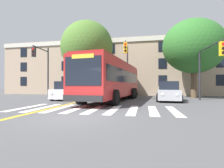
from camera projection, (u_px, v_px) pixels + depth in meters
The scene contains 14 objects.
ground_plane at pixel (72, 117), 7.49m from camera, with size 120.00×120.00×0.00m, color #4C4C4F.
crosswalk at pixel (95, 109), 10.14m from camera, with size 9.27×4.13×0.01m.
lane_line_yellow_inner at pixel (106, 95), 24.41m from camera, with size 0.12×36.00×0.01m, color gold.
lane_line_yellow_outer at pixel (107, 95), 24.37m from camera, with size 0.12×36.00×0.01m, color gold.
city_bus at pixel (113, 80), 15.83m from camera, with size 3.86×12.23×3.46m.
car_white_near_lane at pixel (67, 91), 16.88m from camera, with size 2.16×4.02×1.75m.
car_silver_far_lane at pixel (168, 92), 15.43m from camera, with size 2.27×4.42×1.73m.
car_grey_behind_bus at pixel (131, 89), 25.84m from camera, with size 2.17×4.35×1.81m.
traffic_light_near_corner at pixel (208, 61), 14.52m from camera, with size 0.60×4.44×5.03m.
traffic_light_far_corner at pixel (43, 63), 19.22m from camera, with size 0.55×3.30×5.80m.
traffic_light_overhead at pixel (127, 61), 18.69m from camera, with size 0.54×4.39×5.99m.
street_tree_curbside_large at pixel (194, 47), 19.25m from camera, with size 9.33×9.20×8.64m.
street_tree_curbside_small at pixel (87, 47), 21.58m from camera, with size 8.79×8.93×9.31m.
building_facade at pixel (115, 69), 28.32m from camera, with size 35.60×6.98×8.20m.
Camera 1 is at (3.18, -7.01, 1.37)m, focal length 28.00 mm.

